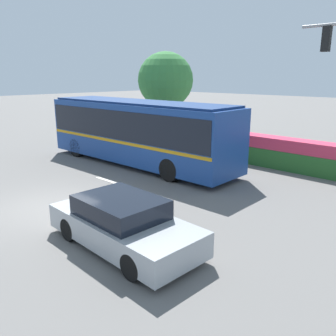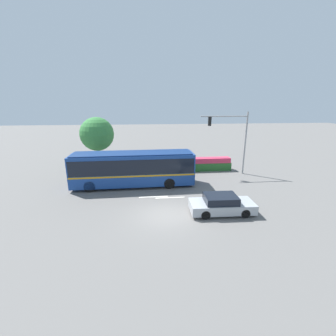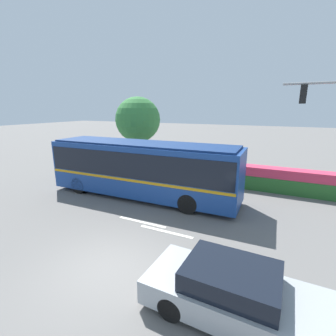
% 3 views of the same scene
% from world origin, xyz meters
% --- Properties ---
extents(ground_plane, '(140.00, 140.00, 0.00)m').
position_xyz_m(ground_plane, '(0.00, 0.00, 0.00)').
color(ground_plane, slate).
extents(city_bus, '(11.14, 2.84, 3.16)m').
position_xyz_m(city_bus, '(-2.38, 6.11, 1.80)').
color(city_bus, navy).
rests_on(city_bus, ground).
extents(sedan_foreground, '(4.49, 2.01, 1.33)m').
position_xyz_m(sedan_foreground, '(4.01, -0.04, 0.63)').
color(sedan_foreground, '#9EA3A8').
rests_on(sedan_foreground, ground).
extents(flowering_hedge, '(9.69, 1.04, 1.46)m').
position_xyz_m(flowering_hedge, '(3.65, 10.42, 0.72)').
color(flowering_hedge, '#286028').
rests_on(flowering_hedge, ground).
extents(street_tree_left, '(3.84, 3.84, 5.97)m').
position_xyz_m(street_tree_left, '(-6.71, 12.57, 4.04)').
color(street_tree_left, brown).
rests_on(street_tree_left, ground).
extents(lane_stripe_near, '(2.40, 0.16, 0.01)m').
position_xyz_m(lane_stripe_near, '(0.70, 2.93, 0.01)').
color(lane_stripe_near, silver).
rests_on(lane_stripe_near, ground).
extents(lane_stripe_mid, '(2.40, 0.16, 0.01)m').
position_xyz_m(lane_stripe_mid, '(-0.65, 3.23, 0.01)').
color(lane_stripe_mid, silver).
rests_on(lane_stripe_mid, ground).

